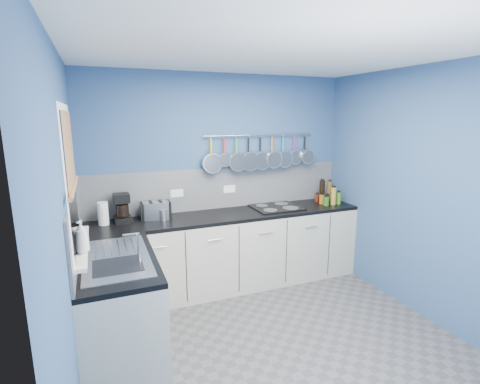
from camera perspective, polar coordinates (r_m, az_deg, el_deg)
floor at (r=3.55m, az=5.74°, el=-22.81°), size 3.20×3.00×0.02m
ceiling at (r=2.95m, az=6.85°, el=21.68°), size 3.20×3.00×0.02m
wall_back at (r=4.36m, az=-3.13°, el=2.00°), size 3.20×0.02×2.50m
wall_front at (r=1.90m, az=28.88°, el=-13.30°), size 3.20×0.02×2.50m
wall_left at (r=2.68m, az=-25.93°, el=-5.76°), size 0.02×3.00×2.50m
wall_right at (r=4.01m, az=26.98°, el=-0.22°), size 0.02×3.00×2.50m
backsplash_back at (r=4.36m, az=-3.02°, el=0.66°), size 3.20×0.02×0.50m
backsplash_left at (r=3.28m, az=-24.76°, el=-4.34°), size 0.02×1.80×0.50m
cabinet_run_back at (r=4.31m, az=-1.65°, el=-9.49°), size 3.20×0.60×0.86m
worktop_back at (r=4.16m, az=-1.68°, el=-3.72°), size 3.20×0.60×0.04m
cabinet_run_left at (r=3.27m, az=-18.53°, el=-17.58°), size 0.60×1.20×0.86m
worktop_left at (r=3.08m, az=-19.10°, el=-10.26°), size 0.60×1.20×0.04m
window_frame at (r=2.90m, az=-25.44°, el=1.69°), size 0.01×1.00×1.10m
window_glass at (r=2.90m, az=-25.34°, el=1.70°), size 0.01×0.90×1.00m
bamboo_blind at (r=2.87m, az=-25.59°, el=6.12°), size 0.01×0.90×0.55m
window_sill at (r=3.03m, az=-24.07°, el=-7.90°), size 0.10×0.98×0.03m
sink_unit at (r=3.07m, az=-19.13°, el=-9.84°), size 0.50×0.95×0.01m
mixer_tap at (r=2.86m, az=-15.88°, el=-8.51°), size 0.12×0.08×0.26m
socket_left at (r=4.21m, az=-10.05°, el=-0.21°), size 0.15×0.01×0.09m
socket_right at (r=4.39m, az=-1.73°, el=0.47°), size 0.15×0.01×0.09m
pot_rail at (r=4.43m, az=3.25°, el=9.06°), size 1.45×0.02×0.02m
soap_bottle_a at (r=2.80m, az=-24.01°, el=-6.57°), size 0.12×0.12×0.24m
soap_bottle_b at (r=2.86m, az=-23.93°, el=-6.91°), size 0.10×0.10×0.17m
paper_towel at (r=3.97m, az=-21.02°, el=-3.23°), size 0.13×0.13×0.24m
coffee_maker at (r=4.00m, az=-18.30°, el=-2.45°), size 0.18×0.20×0.30m
toaster at (r=4.04m, az=-13.29°, el=-2.86°), size 0.33×0.23×0.19m
canister at (r=3.98m, az=-12.18°, el=-3.55°), size 0.11×0.11×0.12m
hob at (r=4.44m, az=5.77°, el=-2.42°), size 0.57×0.50×0.01m
pan_0 at (r=4.21m, az=-4.61°, el=5.94°), size 0.24×0.08×0.43m
pan_1 at (r=4.26m, az=-2.57°, el=6.51°), size 0.17×0.08×0.36m
pan_2 at (r=4.32m, az=-0.57°, el=6.16°), size 0.23×0.09×0.42m
pan_3 at (r=4.38m, az=1.38°, el=6.21°), size 0.24×0.09×0.43m
pan_4 at (r=4.44m, az=3.27°, el=6.32°), size 0.23×0.09×0.42m
pan_5 at (r=4.51m, az=5.11°, el=6.48°), size 0.22×0.11×0.41m
pan_6 at (r=4.59m, az=6.89°, el=6.52°), size 0.22×0.09×0.41m
pan_7 at (r=4.66m, az=8.61°, el=6.75°), size 0.19×0.08×0.38m
pan_8 at (r=4.74m, az=10.28°, el=6.80°), size 0.19×0.12×0.38m
condiment_0 at (r=4.91m, az=14.10°, el=0.17°), size 0.06×0.06×0.26m
condiment_1 at (r=4.85m, az=12.96°, el=0.17°), size 0.07×0.07×0.27m
condiment_2 at (r=4.82m, az=12.18°, el=-0.91°), size 0.06×0.06×0.10m
condiment_3 at (r=4.83m, az=14.46°, el=-0.92°), size 0.06×0.06×0.12m
condiment_4 at (r=4.77m, az=13.75°, el=-1.11°), size 0.05×0.05×0.11m
condiment_5 at (r=4.73m, az=12.94°, el=-1.11°), size 0.07×0.07×0.12m
condiment_6 at (r=4.76m, az=15.47°, el=-0.94°), size 0.06×0.06×0.15m
condiment_7 at (r=4.69m, az=14.69°, el=-0.63°), size 0.07×0.07×0.22m
condiment_8 at (r=4.64m, az=13.61°, el=-1.41°), size 0.07×0.07×0.11m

